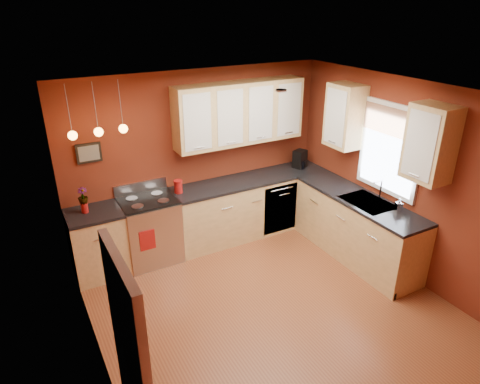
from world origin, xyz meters
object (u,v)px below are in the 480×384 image
sink (368,203)px  coffee_maker (300,160)px  red_canister (178,186)px  soap_pump (399,205)px  gas_range (150,230)px

sink → coffee_maker: bearing=91.4°
sink → red_canister: (-2.15, 1.54, 0.12)m
sink → coffee_maker: size_ratio=2.42×
sink → soap_pump: 0.44m
coffee_maker → soap_pump: (0.18, -1.92, -0.04)m
gas_range → soap_pump: 3.40m
gas_range → soap_pump: bearing=-34.5°
gas_range → coffee_maker: size_ratio=3.84×
soap_pump → sink: bearing=109.5°
coffee_maker → gas_range: bearing=159.1°
red_canister → coffee_maker: (2.12, -0.02, 0.04)m
red_canister → coffee_maker: size_ratio=0.65×
red_canister → soap_pump: red_canister is taller
red_canister → soap_pump: (2.29, -1.94, -0.01)m
soap_pump → coffee_maker: bearing=95.3°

